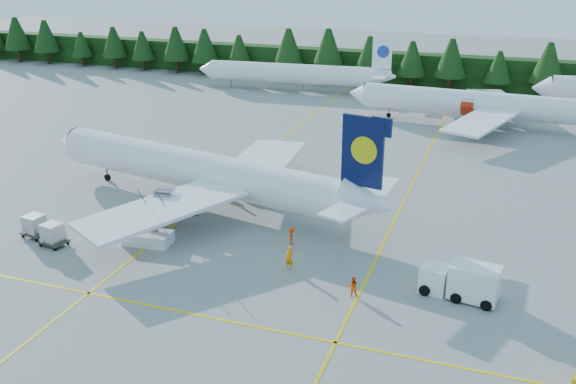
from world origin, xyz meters
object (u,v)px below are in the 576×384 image
(airliner_red, at_px, (464,103))
(service_truck, at_px, (460,280))
(airstairs, at_px, (149,234))
(airliner_navy, at_px, (190,170))

(airliner_red, xyz_separation_m, service_truck, (4.40, -52.17, -1.86))
(airstairs, height_order, service_truck, airstairs)
(airliner_navy, height_order, airstairs, airliner_navy)
(airliner_navy, bearing_deg, service_truck, -8.67)
(airliner_navy, relative_size, service_truck, 6.57)
(airliner_navy, relative_size, airliner_red, 1.08)
(airliner_navy, relative_size, airstairs, 6.67)
(airliner_red, distance_m, airstairs, 56.64)
(airliner_navy, height_order, service_truck, airliner_navy)
(airliner_navy, distance_m, airstairs, 10.58)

